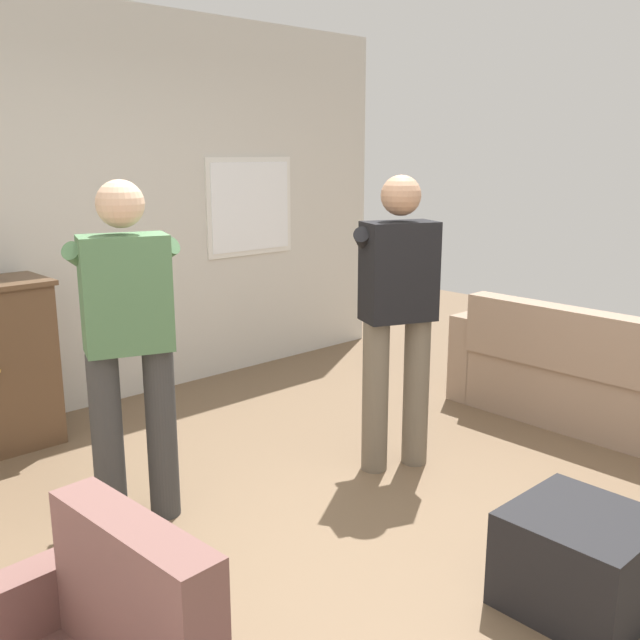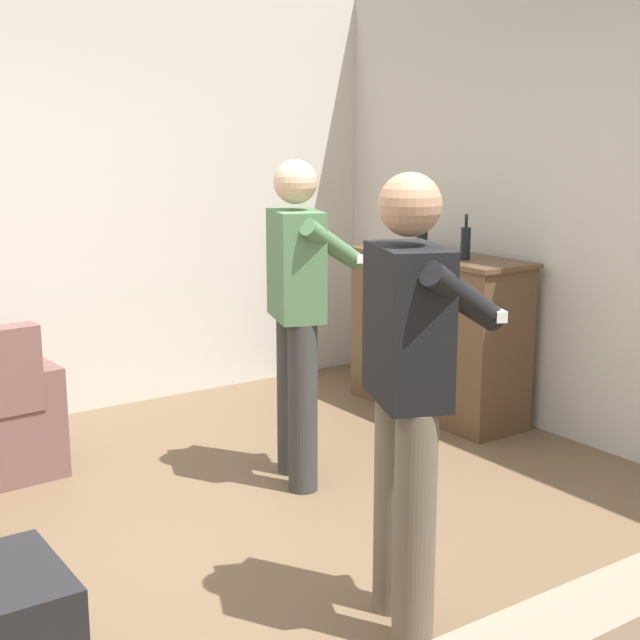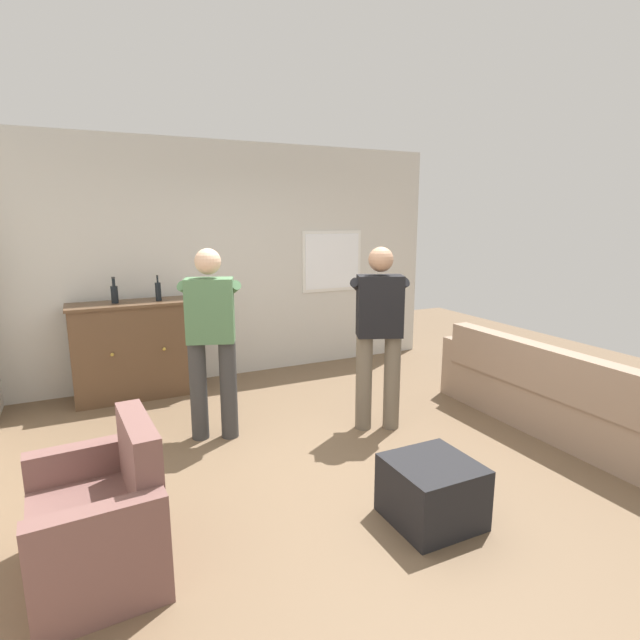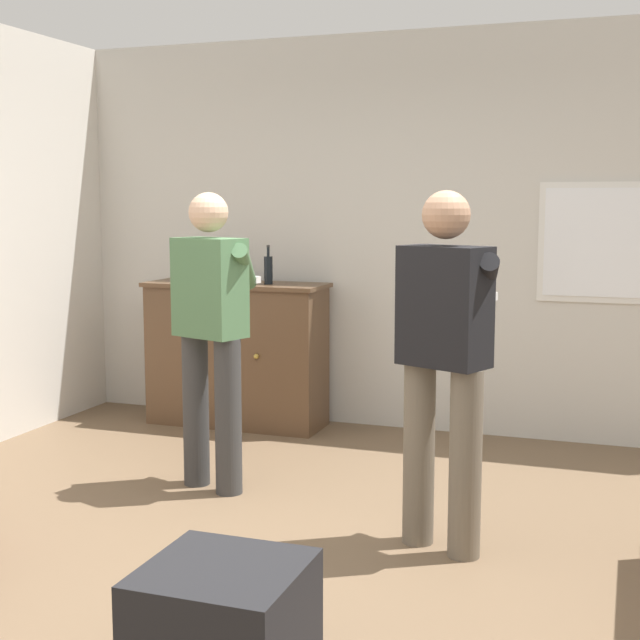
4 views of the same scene
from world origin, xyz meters
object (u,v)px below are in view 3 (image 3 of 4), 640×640
Objects in this scene: bottle_wine_green at (114,293)px; bottle_liquor_amber at (158,291)px; ottoman at (432,491)px; person_standing_left at (211,335)px; sideboard_cabinet at (137,350)px; couch at (551,397)px; person_standing_right at (379,330)px; armchair at (101,523)px.

bottle_liquor_amber is (0.44, -0.03, -0.00)m from bottle_wine_green.
person_standing_left is at bearing 117.08° from ottoman.
ottoman is at bearing -66.07° from sideboard_cabinet.
person_standing_right reaches higher than couch.
person_standing_left reaches higher than ottoman.
couch is 3.11m from person_standing_left.
armchair is at bearing -124.52° from person_standing_left.
armchair is 2.88m from sideboard_cabinet.
person_standing_left is at bearing -70.50° from sideboard_cabinet.
armchair is 2.68m from person_standing_right.
armchair reaches higher than ottoman.
couch is 3.79m from armchair.
person_standing_left and person_standing_right have the same top height.
person_standing_right is at bearing 22.29° from armchair.
bottle_wine_green is (-0.17, 0.01, 0.63)m from sideboard_cabinet.
ottoman is (-1.85, -0.64, -0.12)m from couch.
bottle_liquor_amber is at bearing -4.49° from sideboard_cabinet.
sideboard_cabinet is (0.49, 2.83, 0.24)m from armchair.
armchair is 3.32× the size of bottle_wine_green.
armchair reaches higher than couch.
couch is 2.72× the size of armchair.
person_standing_left is at bearing -64.59° from bottle_wine_green.
bottle_liquor_amber reaches higher than sideboard_cabinet.
bottle_liquor_amber is at bearing 110.05° from ottoman.
person_standing_right is at bearing -17.78° from person_standing_left.
couch is at bearing -38.41° from sideboard_cabinet.
ottoman is at bearing -63.63° from bottle_wine_green.
armchair is 1.98m from ottoman.
bottle_wine_green reaches higher than armchair.
person_standing_right is at bearing -48.03° from bottle_liquor_amber.
person_standing_left is at bearing -80.47° from bottle_liquor_amber.
sideboard_cabinet is at bearing 80.09° from armchair.
person_standing_left is (0.99, 1.44, 0.65)m from armchair.
armchair is 1.86m from person_standing_left.
person_standing_left is (0.23, -1.37, -0.21)m from bottle_liquor_amber.
person_standing_right reaches higher than armchair.
couch is 1.49× the size of person_standing_right.
couch is 1.96m from ottoman.
sideboard_cabinet is 4.77× the size of bottle_wine_green.
bottle_wine_green is (0.32, 2.84, 0.86)m from armchair.
bottle_liquor_amber is 0.52× the size of ottoman.
bottle_wine_green is 0.44m from bottle_liquor_amber.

